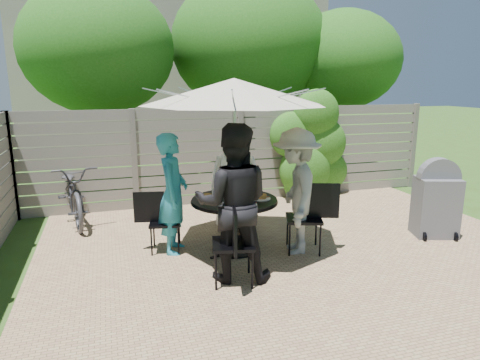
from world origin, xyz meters
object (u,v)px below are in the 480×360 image
object	(u,v)px
umbrella	(234,92)
plate_left	(208,197)
chair_left	(165,234)
person_front	(233,204)
syrup_jug	(230,192)
bicycle	(73,193)
chair_front	(233,260)
plate_front	(234,205)
glass_front	(242,199)
chair_back	(236,211)
person_back	(235,179)
chair_right	(305,232)
coffee_cup	(242,191)
bbq_grill	(436,201)
plate_back	(235,191)
plate_right	(261,197)
patio_table	(234,215)
plate_extra	(248,203)
person_left	(173,194)
glass_left	(215,196)
person_right	(296,192)
glass_back	(227,189)

from	to	relation	value
umbrella	plate_left	bearing A→B (deg)	162.42
chair_left	person_front	size ratio (longest dim) A/B	0.46
syrup_jug	bicycle	world-z (taller)	bicycle
chair_front	plate_front	distance (m)	0.78
chair_left	glass_front	xyz separation A→B (m)	(0.94, -0.57, 0.57)
chair_back	glass_front	bearing A→B (deg)	8.44
person_back	syrup_jug	xyz separation A→B (m)	(-0.29, -0.73, -0.00)
umbrella	chair_right	size ratio (longest dim) A/B	3.11
coffee_cup	bbq_grill	world-z (taller)	bbq_grill
plate_back	plate_right	world-z (taller)	same
umbrella	chair_right	distance (m)	2.12
patio_table	plate_right	bearing A→B (deg)	-17.58
plate_extra	bbq_grill	world-z (taller)	bbq_grill
plate_right	chair_back	bearing A→B (deg)	92.79
person_back	plate_right	bearing A→B (deg)	-66.55
person_left	glass_left	bearing A→B (deg)	-100.42
chair_right	plate_right	bearing A→B (deg)	1.88
person_back	chair_right	distance (m)	1.39
person_right	glass_back	bearing A→B (deg)	-105.52
person_front	glass_left	xyz separation A→B (m)	(-0.03, 0.77, -0.10)
plate_left	glass_front	size ratio (longest dim) A/B	1.86
syrup_jug	bicycle	bearing A→B (deg)	137.16
chair_back	glass_back	size ratio (longest dim) A/B	6.96
patio_table	plate_right	world-z (taller)	plate_right
chair_back	person_front	distance (m)	1.91
person_back	plate_left	bearing A→B (deg)	-113.45
person_back	syrup_jug	bearing A→B (deg)	-94.40
person_back	bbq_grill	world-z (taller)	person_back
plate_right	plate_front	bearing A→B (deg)	-152.58
plate_back	chair_right	bearing A→B (deg)	-38.04
plate_extra	glass_back	world-z (taller)	glass_back
person_back	person_left	distance (m)	1.17
plate_front	glass_front	xyz separation A→B (m)	(0.13, 0.06, 0.05)
chair_back	syrup_jug	distance (m)	1.07
chair_front	person_right	xyz separation A→B (m)	(1.08, 0.67, 0.56)
plate_back	plate_extra	xyz separation A→B (m)	(-0.03, -0.68, 0.00)
glass_back	glass_front	distance (m)	0.56
chair_back	plate_back	size ratio (longest dim) A/B	3.75
syrup_jug	bbq_grill	world-z (taller)	bbq_grill
chair_back	coffee_cup	bearing A→B (deg)	11.15
bbq_grill	person_back	bearing A→B (deg)	176.67
chair_back	glass_back	world-z (taller)	chair_back
chair_front	glass_left	bearing A→B (deg)	12.05
person_back	chair_left	xyz separation A→B (m)	(-1.17, -0.50, -0.58)
umbrella	syrup_jug	xyz separation A→B (m)	(-0.04, 0.07, -1.34)
person_left	glass_back	distance (m)	0.77
coffee_cup	person_front	bearing A→B (deg)	-113.02
umbrella	glass_left	bearing A→B (deg)	-175.58
chair_right	plate_left	size ratio (longest dim) A/B	3.77
glass_left	coffee_cup	distance (m)	0.48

